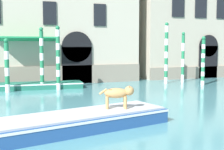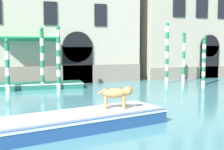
% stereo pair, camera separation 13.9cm
% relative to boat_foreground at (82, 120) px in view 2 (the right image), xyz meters
% --- Properties ---
extents(palazzo_left, '(14.25, 7.40, 12.88)m').
position_rel_boat_foreground_xyz_m(palazzo_left, '(0.90, 15.60, 6.11)').
color(palazzo_left, '#BCB29E').
rests_on(palazzo_left, ground_plane).
extents(palazzo_right, '(14.10, 6.13, 14.32)m').
position_rel_boat_foreground_xyz_m(palazzo_right, '(16.11, 15.61, 6.84)').
color(palazzo_right, '#B2A893').
rests_on(palazzo_right, ground_plane).
extents(boat_foreground, '(6.49, 3.19, 0.57)m').
position_rel_boat_foreground_xyz_m(boat_foreground, '(0.00, 0.00, 0.00)').
color(boat_foreground, '#234C8C').
rests_on(boat_foreground, ground_plane).
extents(dog_on_deck, '(1.25, 0.65, 0.86)m').
position_rel_boat_foreground_xyz_m(dog_on_deck, '(1.41, 0.23, 0.83)').
color(dog_on_deck, tan).
rests_on(dog_on_deck, boat_foreground).
extents(boat_moored_near_palazzo, '(6.21, 2.15, 0.41)m').
position_rel_boat_foreground_xyz_m(boat_moored_near_palazzo, '(-0.34, 10.84, -0.09)').
color(boat_moored_near_palazzo, '#1E6651').
rests_on(boat_moored_near_palazzo, ground_plane).
extents(mooring_pole_0, '(0.27, 0.27, 4.14)m').
position_rel_boat_foreground_xyz_m(mooring_pole_0, '(0.95, 9.83, 1.79)').
color(mooring_pole_0, white).
rests_on(mooring_pole_0, ground_plane).
extents(mooring_pole_1, '(0.27, 0.27, 3.54)m').
position_rel_boat_foreground_xyz_m(mooring_pole_1, '(11.26, 8.56, 1.49)').
color(mooring_pole_1, white).
rests_on(mooring_pole_1, ground_plane).
extents(mooring_pole_2, '(0.29, 0.29, 3.32)m').
position_rel_boat_foreground_xyz_m(mooring_pole_2, '(-2.21, 9.71, 1.38)').
color(mooring_pole_2, white).
rests_on(mooring_pole_2, ground_plane).
extents(mooring_pole_3, '(0.27, 0.27, 4.60)m').
position_rel_boat_foreground_xyz_m(mooring_pole_3, '(9.21, 10.29, 2.02)').
color(mooring_pole_3, white).
rests_on(mooring_pole_3, ground_plane).
extents(mooring_pole_4, '(0.25, 0.25, 3.91)m').
position_rel_boat_foreground_xyz_m(mooring_pole_4, '(10.80, 10.49, 1.67)').
color(mooring_pole_4, white).
rests_on(mooring_pole_4, ground_plane).
extents(mooring_pole_5, '(0.26, 0.26, 4.06)m').
position_rel_boat_foreground_xyz_m(mooring_pole_5, '(-0.03, 10.27, 1.75)').
color(mooring_pole_5, white).
rests_on(mooring_pole_5, ground_plane).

